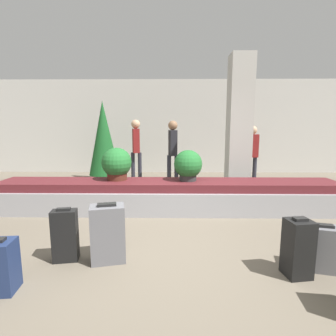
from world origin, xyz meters
TOP-DOWN VIEW (x-y plane):
  - ground_plane at (0.00, 0.00)m, footprint 18.00×18.00m
  - back_wall at (0.00, 5.88)m, footprint 18.00×0.06m
  - carousel at (0.00, 1.57)m, footprint 6.71×0.92m
  - pillar at (1.62, 2.76)m, footprint 0.51×0.51m
  - suitcase_2 at (1.78, -0.56)m, footprint 0.35×0.30m
  - suitcase_3 at (-1.21, -0.39)m, footprint 0.31×0.22m
  - suitcase_4 at (1.43, -0.69)m, footprint 0.29×0.29m
  - suitcase_5 at (-0.69, -0.39)m, footprint 0.45×0.36m
  - potted_plant_0 at (0.38, 1.61)m, footprint 0.54×0.54m
  - potted_plant_1 at (-1.00, 1.67)m, footprint 0.58×0.58m
  - traveler_0 at (2.26, 3.81)m, footprint 0.32×0.23m
  - traveler_1 at (0.10, 3.61)m, footprint 0.31×0.35m
  - traveler_2 at (-0.96, 4.19)m, footprint 0.31×0.35m
  - decorated_tree at (-1.95, 4.41)m, footprint 0.90×0.90m

SIDE VIEW (x-z plane):
  - ground_plane at x=0.00m, z-range 0.00..0.00m
  - suitcase_2 at x=1.78m, z-range -0.01..0.53m
  - carousel at x=0.00m, z-range -0.01..0.57m
  - suitcase_3 at x=-1.21m, z-range -0.01..0.65m
  - suitcase_4 at x=1.43m, z-range -0.01..0.65m
  - suitcase_5 at x=-0.69m, z-range -0.01..0.71m
  - potted_plant_0 at x=0.38m, z-range 0.58..1.17m
  - potted_plant_1 at x=-1.00m, z-range 0.57..1.20m
  - traveler_0 at x=2.26m, z-range 0.15..1.78m
  - traveler_1 at x=0.10m, z-range 0.18..1.95m
  - traveler_2 at x=-0.96m, z-range 0.19..2.00m
  - decorated_tree at x=-1.95m, z-range 0.09..2.44m
  - back_wall at x=0.00m, z-range 0.00..3.20m
  - pillar at x=1.62m, z-range 0.00..3.20m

